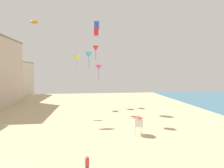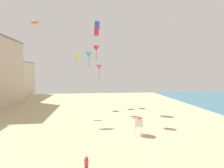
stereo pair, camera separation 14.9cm
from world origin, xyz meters
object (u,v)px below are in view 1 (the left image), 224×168
kite_red_box (96,32)px  kite_magenta_delta (99,67)px  kite_cyan_delta (89,55)px  kite_orange_parafoil (34,22)px  lifeguard_stand (138,121)px  kite_red_delta (96,49)px  kite_yellow_delta (77,58)px  kite_flyer (87,164)px  kite_blue_box (97,26)px

kite_red_box → kite_magenta_delta: size_ratio=0.35×
kite_cyan_delta → kite_orange_parafoil: 13.33m
kite_orange_parafoil → kite_magenta_delta: size_ratio=0.48×
lifeguard_stand → kite_orange_parafoil: bearing=144.5°
lifeguard_stand → kite_red_box: bearing=127.3°
kite_orange_parafoil → kite_red_delta: size_ratio=0.48×
kite_cyan_delta → kite_orange_parafoil: size_ratio=1.88×
kite_red_box → kite_orange_parafoil: bearing=150.3°
kite_red_delta → kite_orange_parafoil: bearing=-152.5°
kite_orange_parafoil → kite_yellow_delta: bearing=21.9°
lifeguard_stand → kite_magenta_delta: (-4.40, 19.80, 7.78)m
kite_red_box → kite_cyan_delta: kite_red_box is taller
kite_flyer → lifeguard_stand: bearing=-172.7°
kite_red_delta → kite_magenta_delta: bearing=-78.3°
kite_flyer → kite_magenta_delta: (2.17, 27.99, 8.70)m
kite_red_box → kite_red_delta: (0.27, 14.05, -0.95)m
kite_flyer → kite_red_box: (1.28, 16.92, 14.67)m
kite_cyan_delta → kite_red_delta: 8.73m
kite_magenta_delta → kite_yellow_delta: size_ratio=1.07×
kite_magenta_delta → kite_yellow_delta: 5.68m
kite_flyer → kite_blue_box: 30.98m
lifeguard_stand → kite_red_delta: size_ratio=0.70×
kite_blue_box → kite_red_box: bearing=-92.4°
kite_red_box → kite_orange_parafoil: size_ratio=0.72×
kite_red_box → kite_yellow_delta: kite_red_box is taller
kite_flyer → kite_magenta_delta: kite_magenta_delta is taller
kite_flyer → kite_orange_parafoil: (-11.47, 24.18, 18.04)m
kite_cyan_delta → kite_red_delta: kite_red_delta is taller
kite_cyan_delta → kite_blue_box: bearing=53.4°
kite_red_delta → kite_yellow_delta: 6.34m
kite_blue_box → kite_yellow_delta: bearing=152.7°
kite_flyer → lifeguard_stand: (6.57, 8.20, 0.92)m
kite_flyer → kite_orange_parafoil: kite_orange_parafoil is taller
kite_blue_box → kite_magenta_delta: kite_blue_box is taller
kite_cyan_delta → kite_yellow_delta: 5.58m
lifeguard_stand → kite_orange_parafoil: 29.56m
kite_blue_box → lifeguard_stand: bearing=-73.8°
lifeguard_stand → kite_yellow_delta: size_ratio=0.77×
kite_red_delta → kite_cyan_delta: bearing=-101.7°
kite_yellow_delta → lifeguard_stand: bearing=-63.6°
kite_blue_box → kite_yellow_delta: kite_blue_box is taller
kite_red_delta → kite_yellow_delta: kite_red_delta is taller
lifeguard_stand → kite_red_box: (-5.28, 8.72, 13.75)m
kite_red_delta → kite_red_box: bearing=-91.1°
kite_red_delta → lifeguard_stand: bearing=-77.6°
kite_blue_box → kite_magenta_delta: 9.73m
kite_flyer → kite_red_box: kite_red_box is taller
lifeguard_stand → kite_red_delta: (-5.01, 22.77, 12.80)m
kite_red_box → kite_yellow_delta: 12.08m
kite_yellow_delta → kite_red_box: bearing=-68.0°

